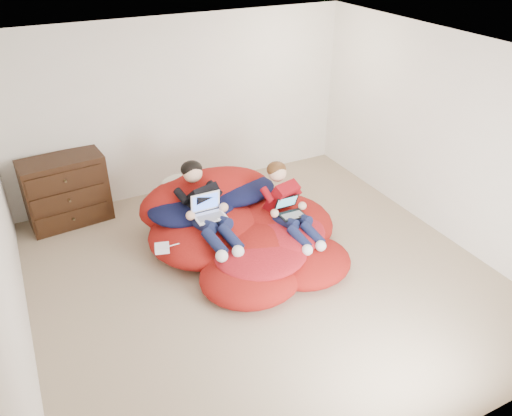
% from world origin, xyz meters
% --- Properties ---
extents(room_shell, '(5.10, 5.10, 2.77)m').
position_xyz_m(room_shell, '(0.00, 0.00, 0.22)').
color(room_shell, tan).
rests_on(room_shell, ground).
extents(dresser, '(1.08, 0.63, 0.93)m').
position_xyz_m(dresser, '(-1.78, 2.23, 0.46)').
color(dresser, black).
rests_on(dresser, ground).
extents(beanbag_pile, '(2.33, 2.34, 0.87)m').
position_xyz_m(beanbag_pile, '(0.03, 0.63, 0.26)').
color(beanbag_pile, '#AB1813').
rests_on(beanbag_pile, ground).
extents(cream_pillow, '(0.49, 0.31, 0.31)m').
position_xyz_m(cream_pillow, '(-0.49, 1.41, 0.62)').
color(cream_pillow, beige).
rests_on(cream_pillow, beanbag_pile).
extents(older_boy, '(0.45, 1.30, 0.72)m').
position_xyz_m(older_boy, '(-0.39, 0.77, 0.67)').
color(older_boy, black).
rests_on(older_boy, beanbag_pile).
extents(younger_boy, '(0.41, 1.10, 0.75)m').
position_xyz_m(younger_boy, '(0.54, 0.41, 0.64)').
color(younger_boy, maroon).
rests_on(younger_boy, beanbag_pile).
extents(laptop_white, '(0.36, 0.28, 0.26)m').
position_xyz_m(laptop_white, '(-0.39, 0.64, 0.64)').
color(laptop_white, white).
rests_on(laptop_white, older_boy).
extents(laptop_black, '(0.30, 0.30, 0.21)m').
position_xyz_m(laptop_black, '(0.54, 0.35, 0.56)').
color(laptop_black, black).
rests_on(laptop_black, younger_boy).
extents(power_adapter, '(0.19, 0.19, 0.06)m').
position_xyz_m(power_adapter, '(-1.03, 0.46, 0.42)').
color(power_adapter, white).
rests_on(power_adapter, beanbag_pile).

